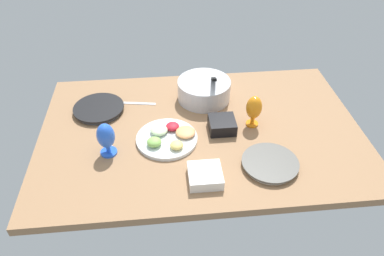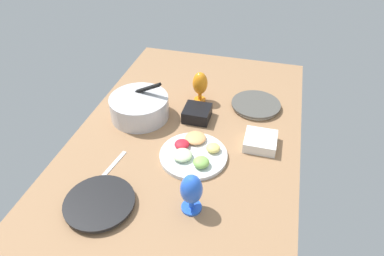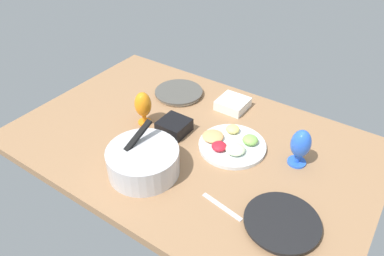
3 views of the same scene
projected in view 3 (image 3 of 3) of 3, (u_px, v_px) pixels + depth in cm
name	position (u px, v px, depth cm)	size (l,w,h in cm)	color
ground_plane	(191.00, 144.00, 164.49)	(160.00, 104.00, 4.00)	#99704C
dinner_plate_left	(282.00, 223.00, 125.35)	(26.69, 26.69, 2.69)	#4C4C51
dinner_plate_right	(179.00, 93.00, 193.65)	(25.44, 25.44, 2.49)	silver
mixing_bowl	(143.00, 160.00, 144.15)	(29.00, 29.00, 18.44)	silver
fruit_platter	(231.00, 144.00, 158.94)	(29.64, 29.64, 5.46)	silver
hurricane_glass_orange	(143.00, 105.00, 168.19)	(7.88, 7.88, 16.89)	orange
hurricane_glass_blue	(301.00, 145.00, 145.87)	(8.21, 8.21, 16.82)	blue
square_bowl_black	(174.00, 126.00, 166.69)	(12.90, 12.90, 6.11)	black
square_bowl_white	(233.00, 103.00, 182.91)	(14.28, 14.28, 4.87)	white
fork_by_left_plate	(222.00, 206.00, 132.63)	(18.00, 1.80, 0.60)	silver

